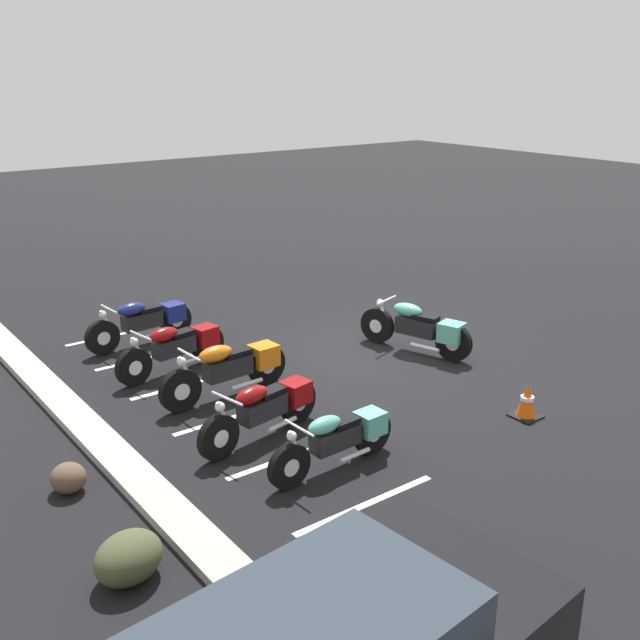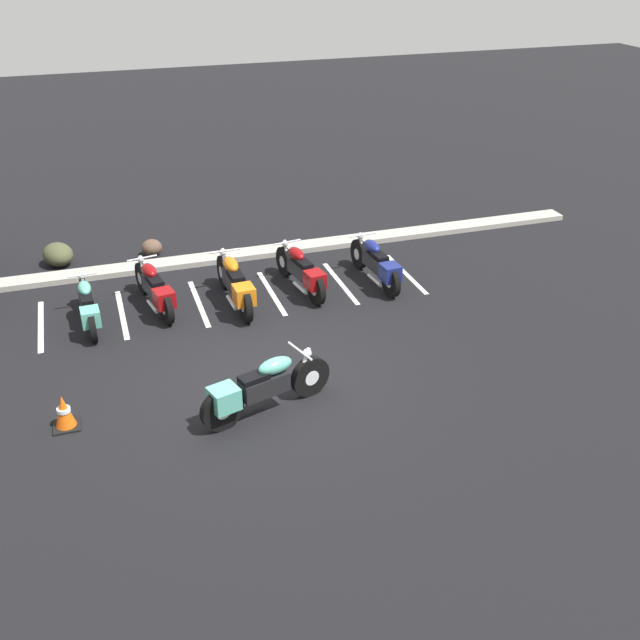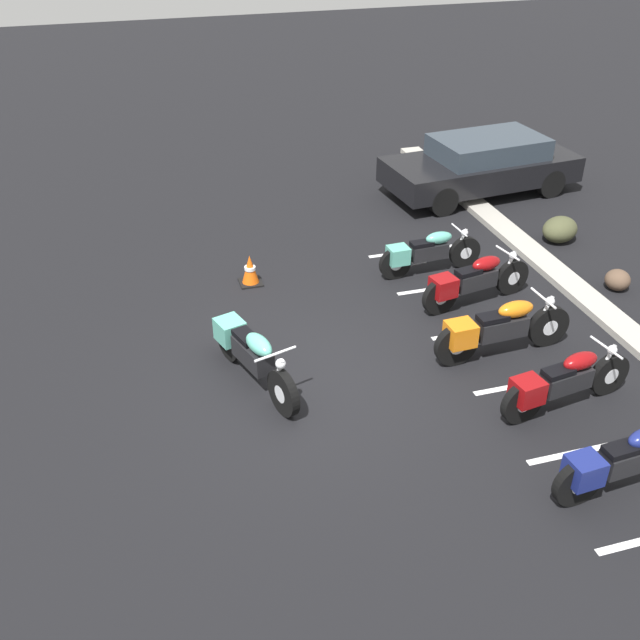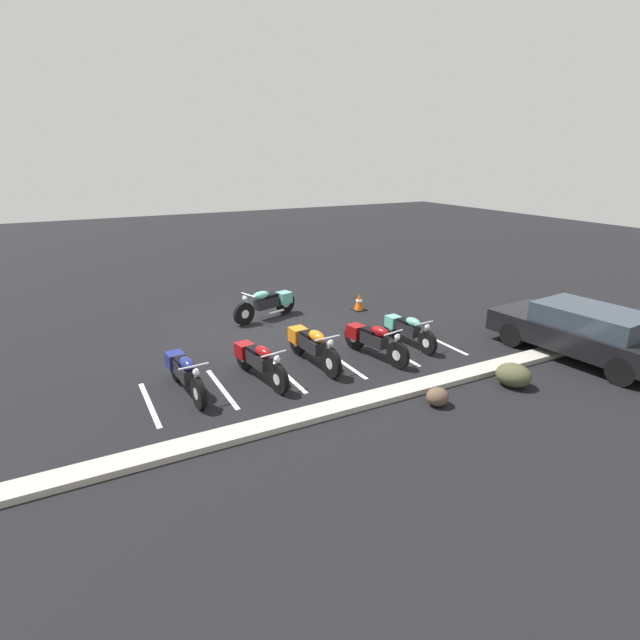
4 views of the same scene
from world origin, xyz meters
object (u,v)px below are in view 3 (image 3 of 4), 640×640
Objects in this scene: parked_bike_0 at (426,253)px; parked_bike_4 at (625,461)px; parked_bike_1 at (472,281)px; traffic_cone at (250,270)px; parked_bike_3 at (562,382)px; landscape_rock_1 at (618,280)px; motorcycle_teal_featured at (251,353)px; car_black at (482,164)px; parked_bike_2 at (497,329)px; landscape_rock_0 at (560,229)px.

parked_bike_4 is (5.80, 0.06, 0.03)m from parked_bike_0.
traffic_cone is at bearing 142.03° from parked_bike_1.
parked_bike_3 is 4.72× the size of landscape_rock_1.
parked_bike_4 is at bearing -34.74° from landscape_rock_1.
traffic_cone is at bearing 151.55° from motorcycle_teal_featured.
parked_bike_1 is 5.16m from car_black.
parked_bike_2 is 4.55m from landscape_rock_0.
parked_bike_1 is at bearing 56.18° from car_black.
motorcycle_teal_featured is 1.10× the size of parked_bike_0.
motorcycle_teal_featured is at bearing -67.31° from landscape_rock_0.
parked_bike_0 is 4.27m from car_black.
parked_bike_4 is 4.77× the size of landscape_rock_1.
traffic_cone is (-0.52, -3.15, -0.16)m from parked_bike_0.
parked_bike_3 reaches higher than landscape_rock_0.
parked_bike_1 reaches higher than parked_bike_0.
traffic_cone is at bearing 167.81° from parked_bike_0.
traffic_cone reaches higher than landscape_rock_1.
parked_bike_4 is at bearing 30.82° from motorcycle_teal_featured.
parked_bike_0 is 3.20m from traffic_cone.
landscape_rock_1 is at bearing 51.01° from parked_bike_4.
parked_bike_1 and parked_bike_3 have the same top height.
traffic_cone is at bearing 130.39° from parked_bike_2.
parked_bike_4 is at bearing -103.55° from parked_bike_1.
car_black is (-5.62, 6.48, 0.21)m from motorcycle_teal_featured.
car_black is (-3.26, 2.74, 0.26)m from parked_bike_0.
parked_bike_2 is at bearing 43.30° from traffic_cone.
parked_bike_2 is 3.03× the size of landscape_rock_0.
parked_bike_4 is 7.09m from traffic_cone.
parked_bike_0 is 3.63× the size of traffic_cone.
parked_bike_1 reaches higher than traffic_cone.
parked_bike_3 is 7.91m from car_black.
landscape_rock_0 is at bearing 177.78° from landscape_rock_1.
car_black is 2.82m from landscape_rock_0.
parked_bike_3 is at bearing -83.99° from parked_bike_2.
parked_bike_1 is 3.32m from landscape_rock_0.
parked_bike_1 is 1.55m from parked_bike_2.
car_black is at bearing 62.42° from parked_bike_2.
parked_bike_1 is 2.75m from landscape_rock_1.
parked_bike_3 reaches higher than parked_bike_0.
traffic_cone reaches higher than landscape_rock_0.
parked_bike_2 is 4.13× the size of traffic_cone.
landscape_rock_0 is (-0.50, 3.10, -0.17)m from parked_bike_0.
parked_bike_2 is at bearing -67.53° from landscape_rock_1.
landscape_rock_0 is at bearing 6.37° from parked_bike_0.
traffic_cone is at bearing 19.46° from car_black.
landscape_rock_0 is (-6.30, 3.05, -0.20)m from parked_bike_4.
landscape_rock_1 is (-4.28, 2.97, -0.27)m from parked_bike_4.
car_black reaches higher than landscape_rock_0.
car_black is at bearing 113.96° from motorcycle_teal_featured.
car_black reaches higher than parked_bike_1.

